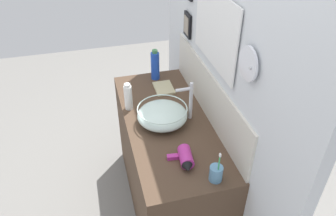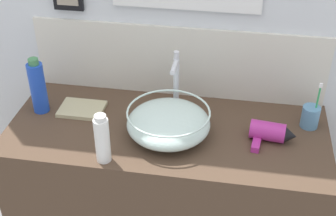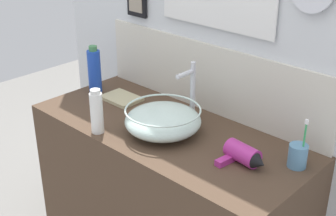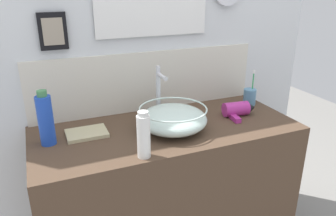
% 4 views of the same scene
% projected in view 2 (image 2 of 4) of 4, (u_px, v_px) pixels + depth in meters
% --- Properties ---
extents(vanity_counter, '(1.27, 0.55, 0.83)m').
position_uv_depth(vanity_counter, '(167.00, 203.00, 2.09)').
color(vanity_counter, '#4C3828').
rests_on(vanity_counter, ground).
extents(back_panel, '(2.00, 0.10, 2.31)m').
position_uv_depth(back_panel, '(179.00, 22.00, 1.92)').
color(back_panel, silver).
rests_on(back_panel, ground).
extents(glass_bowl_sink, '(0.32, 0.32, 0.11)m').
position_uv_depth(glass_bowl_sink, '(168.00, 123.00, 1.79)').
color(glass_bowl_sink, silver).
rests_on(glass_bowl_sink, vanity_counter).
extents(faucet, '(0.02, 0.11, 0.27)m').
position_uv_depth(faucet, '(176.00, 79.00, 1.88)').
color(faucet, silver).
rests_on(faucet, vanity_counter).
extents(hair_drier, '(0.18, 0.14, 0.07)m').
position_uv_depth(hair_drier, '(271.00, 133.00, 1.77)').
color(hair_drier, '#B22D8C').
rests_on(hair_drier, vanity_counter).
extents(toothbrush_cup, '(0.07, 0.07, 0.20)m').
position_uv_depth(toothbrush_cup, '(310.00, 116.00, 1.85)').
color(toothbrush_cup, '#598CB2').
rests_on(toothbrush_cup, vanity_counter).
extents(lotion_bottle, '(0.07, 0.07, 0.24)m').
position_uv_depth(lotion_bottle, '(38.00, 87.00, 1.90)').
color(lotion_bottle, blue).
rests_on(lotion_bottle, vanity_counter).
extents(spray_bottle, '(0.05, 0.05, 0.20)m').
position_uv_depth(spray_bottle, '(102.00, 139.00, 1.65)').
color(spray_bottle, white).
rests_on(spray_bottle, vanity_counter).
extents(hand_towel, '(0.18, 0.14, 0.02)m').
position_uv_depth(hand_towel, '(82.00, 109.00, 1.96)').
color(hand_towel, tan).
rests_on(hand_towel, vanity_counter).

